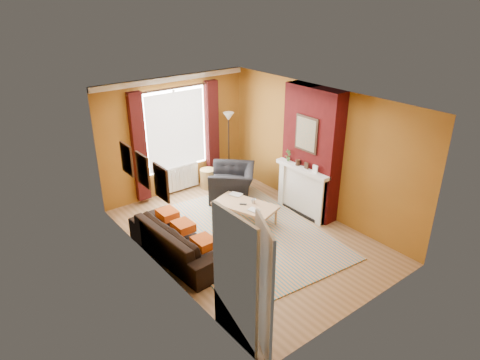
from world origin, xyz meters
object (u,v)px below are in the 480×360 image
at_px(wicker_stool, 208,178).
at_px(floor_lamp, 229,128).
at_px(sofa, 180,240).
at_px(armchair, 232,183).
at_px(coffee_table, 245,206).

bearing_deg(wicker_stool, floor_lamp, 0.00).
bearing_deg(wicker_stool, sofa, -134.03).
height_order(armchair, floor_lamp, floor_lamp).
xyz_separation_m(sofa, floor_lamp, (2.74, 2.15, 1.10)).
xyz_separation_m(armchair, floor_lamp, (0.51, 0.82, 1.06)).
relative_size(coffee_table, floor_lamp, 0.81).
distance_m(sofa, wicker_stool, 2.99).
xyz_separation_m(wicker_stool, floor_lamp, (0.66, 0.00, 1.19)).
distance_m(armchair, floor_lamp, 1.44).
bearing_deg(floor_lamp, sofa, -141.87).
height_order(coffee_table, wicker_stool, wicker_stool).
xyz_separation_m(coffee_table, wicker_stool, (0.36, 1.96, -0.15)).
bearing_deg(sofa, coffee_table, -87.05).
relative_size(sofa, wicker_stool, 4.48).
xyz_separation_m(sofa, coffee_table, (1.71, 0.19, 0.06)).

